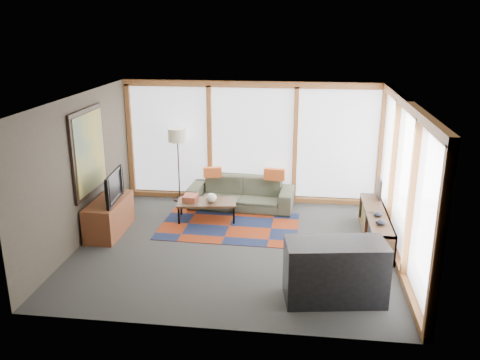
# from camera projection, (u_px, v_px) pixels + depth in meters

# --- Properties ---
(ground) EXTENTS (5.50, 5.50, 0.00)m
(ground) POSITION_uv_depth(u_px,v_px,m) (237.00, 246.00, 8.91)
(ground) COLOR #2D2D2A
(ground) RESTS_ON ground
(room_envelope) EXTENTS (5.52, 5.02, 2.62)m
(room_envelope) POSITION_uv_depth(u_px,v_px,m) (269.00, 154.00, 8.91)
(room_envelope) COLOR #3C342B
(room_envelope) RESTS_ON ground
(rug) EXTENTS (2.67, 1.75, 0.01)m
(rug) POSITION_uv_depth(u_px,v_px,m) (229.00, 226.00, 9.77)
(rug) COLOR maroon
(rug) RESTS_ON ground
(sofa) EXTENTS (2.23, 0.99, 0.64)m
(sofa) POSITION_uv_depth(u_px,v_px,m) (241.00, 193.00, 10.67)
(sofa) COLOR #3B3F2F
(sofa) RESTS_ON ground
(pillow_left) EXTENTS (0.40, 0.21, 0.21)m
(pillow_left) POSITION_uv_depth(u_px,v_px,m) (212.00, 172.00, 10.66)
(pillow_left) COLOR #C75522
(pillow_left) RESTS_ON sofa
(pillow_right) EXTENTS (0.44, 0.18, 0.24)m
(pillow_right) POSITION_uv_depth(u_px,v_px,m) (274.00, 174.00, 10.46)
(pillow_right) COLOR #C75522
(pillow_right) RESTS_ON sofa
(floor_lamp) EXTENTS (0.40, 0.40, 1.60)m
(floor_lamp) POSITION_uv_depth(u_px,v_px,m) (179.00, 165.00, 10.98)
(floor_lamp) COLOR #332219
(floor_lamp) RESTS_ON ground
(coffee_table) EXTENTS (1.21, 0.73, 0.38)m
(coffee_table) POSITION_uv_depth(u_px,v_px,m) (207.00, 210.00, 10.06)
(coffee_table) COLOR #342415
(coffee_table) RESTS_ON ground
(book_stack) EXTENTS (0.27, 0.34, 0.11)m
(book_stack) POSITION_uv_depth(u_px,v_px,m) (190.00, 198.00, 10.04)
(book_stack) COLOR brown
(book_stack) RESTS_ON coffee_table
(vase) EXTENTS (0.25, 0.25, 0.19)m
(vase) POSITION_uv_depth(u_px,v_px,m) (211.00, 198.00, 9.92)
(vase) COLOR beige
(vase) RESTS_ON coffee_table
(bookshelf) EXTENTS (0.38, 2.10, 0.53)m
(bookshelf) POSITION_uv_depth(u_px,v_px,m) (376.00, 226.00, 9.09)
(bookshelf) COLOR #342415
(bookshelf) RESTS_ON ground
(bowl_a) EXTENTS (0.22, 0.22, 0.09)m
(bowl_a) POSITION_uv_depth(u_px,v_px,m) (381.00, 222.00, 8.48)
(bowl_a) COLOR black
(bowl_a) RESTS_ON bookshelf
(bowl_b) EXTENTS (0.19, 0.19, 0.08)m
(bowl_b) POSITION_uv_depth(u_px,v_px,m) (378.00, 214.00, 8.85)
(bowl_b) COLOR black
(bowl_b) RESTS_ON bookshelf
(shelf_picture) EXTENTS (0.07, 0.30, 0.39)m
(shelf_picture) POSITION_uv_depth(u_px,v_px,m) (379.00, 189.00, 9.66)
(shelf_picture) COLOR black
(shelf_picture) RESTS_ON bookshelf
(tv_console) EXTENTS (0.53, 1.28, 0.64)m
(tv_console) POSITION_uv_depth(u_px,v_px,m) (109.00, 217.00, 9.40)
(tv_console) COLOR brown
(tv_console) RESTS_ON ground
(television) EXTENTS (0.21, 0.99, 0.56)m
(television) POSITION_uv_depth(u_px,v_px,m) (109.00, 187.00, 9.17)
(television) COLOR black
(television) RESTS_ON tv_console
(bar_counter) EXTENTS (1.47, 0.85, 0.88)m
(bar_counter) POSITION_uv_depth(u_px,v_px,m) (335.00, 271.00, 7.10)
(bar_counter) COLOR black
(bar_counter) RESTS_ON ground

